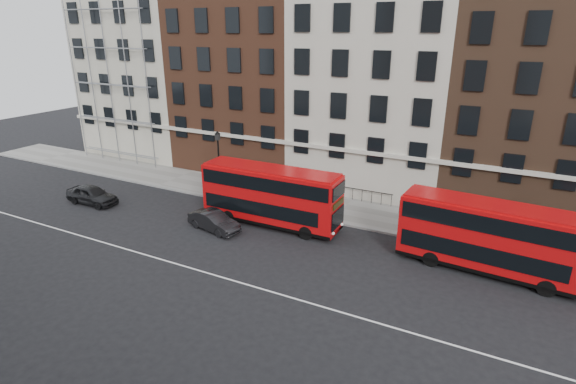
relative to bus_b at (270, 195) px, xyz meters
The scene contains 11 objects.
ground 7.12m from the bus_b, 57.05° to the right, with size 120.00×120.00×0.00m, color black.
pavement 6.46m from the bus_b, 52.84° to the left, with size 80.00×5.00×0.15m, color gray.
kerb 4.88m from the bus_b, 32.53° to the left, with size 80.00×0.30×0.16m, color gray.
road_centre_line 8.79m from the bus_b, 64.41° to the right, with size 70.00×0.12×0.01m, color white.
building_terrace 14.96m from the bus_b, 74.61° to the left, with size 64.00×11.95×22.00m.
bus_b is the anchor object (origin of this frame).
bus_c 14.29m from the bus_b, ahead, with size 10.13×3.11×4.20m.
car_rear 15.12m from the bus_b, 168.12° to the right, with size 1.78×4.43×1.51m, color black.
car_front 4.36m from the bus_b, 138.84° to the right, with size 1.42×4.07×1.34m, color black.
lamp_post_left 7.77m from the bus_b, 153.20° to the left, with size 0.44×0.44×5.33m.
iron_railings 8.10m from the bus_b, 62.47° to the left, with size 6.60×0.06×1.00m, color black, non-canonical shape.
Camera 1 is at (11.11, -20.04, 13.39)m, focal length 28.00 mm.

